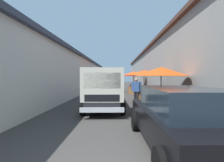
{
  "coord_description": "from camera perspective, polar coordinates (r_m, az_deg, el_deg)",
  "views": [
    {
      "loc": [
        -1.87,
        -0.05,
        1.69
      ],
      "look_at": [
        12.52,
        0.48,
        1.35
      ],
      "focal_mm": 26.23,
      "sensor_mm": 36.0,
      "label": 1
    }
  ],
  "objects": [
    {
      "name": "fruit_stall_near_right",
      "position": [
        17.97,
        -2.02,
        1.98
      ],
      "size": [
        2.57,
        2.57,
        2.42
      ],
      "color": "#9E9EA3",
      "rests_on": "ground"
    },
    {
      "name": "hatchback_car",
      "position": [
        4.27,
        22.89,
        -11.67
      ],
      "size": [
        3.99,
        2.09,
        1.45
      ],
      "color": "black",
      "rests_on": "ground"
    },
    {
      "name": "parked_scooter",
      "position": [
        10.77,
        -6.11,
        -5.27
      ],
      "size": [
        1.66,
        0.6,
        1.14
      ],
      "color": "black",
      "rests_on": "ground"
    },
    {
      "name": "vendor_by_crates",
      "position": [
        10.01,
        8.46,
        -2.94
      ],
      "size": [
        0.42,
        0.57,
        1.63
      ],
      "color": "#232328",
      "rests_on": "ground"
    },
    {
      "name": "fruit_stall_near_left",
      "position": [
        16.54,
        7.33,
        1.66
      ],
      "size": [
        2.2,
        2.2,
        2.35
      ],
      "color": "#9E9EA3",
      "rests_on": "ground"
    },
    {
      "name": "delivery_truck",
      "position": [
        7.94,
        -3.03,
        -3.35
      ],
      "size": [
        5.0,
        2.17,
        2.08
      ],
      "color": "black",
      "rests_on": "ground"
    },
    {
      "name": "building_left_whitewash",
      "position": [
        18.97,
        -19.67,
        2.07
      ],
      "size": [
        49.8,
        7.5,
        3.89
      ],
      "color": "beige",
      "rests_on": "ground"
    },
    {
      "name": "ground",
      "position": [
        15.46,
        1.93,
        -4.92
      ],
      "size": [
        90.0,
        90.0,
        0.0
      ],
      "primitive_type": "plane",
      "color": "#3D3A38"
    },
    {
      "name": "plastic_stool",
      "position": [
        15.67,
        -0.69,
        -3.64
      ],
      "size": [
        0.3,
        0.3,
        0.43
      ],
      "color": "#194CB2",
      "rests_on": "ground"
    },
    {
      "name": "fruit_stall_mid_lane",
      "position": [
        8.35,
        16.97,
        1.62
      ],
      "size": [
        2.6,
        2.6,
        2.27
      ],
      "color": "#9E9EA3",
      "rests_on": "ground"
    },
    {
      "name": "fruit_stall_far_right",
      "position": [
        11.38,
        10.97,
        1.56
      ],
      "size": [
        2.62,
        2.62,
        2.24
      ],
      "color": "#9E9EA3",
      "rests_on": "ground"
    },
    {
      "name": "building_right_concrete",
      "position": [
        18.95,
        23.64,
        3.93
      ],
      "size": [
        49.8,
        7.5,
        5.14
      ],
      "color": "gray",
      "rests_on": "ground"
    },
    {
      "name": "fruit_stall_far_left",
      "position": [
        20.07,
        7.64,
        1.44
      ],
      "size": [
        2.83,
        2.83,
        2.24
      ],
      "color": "#9E9EA3",
      "rests_on": "ground"
    }
  ]
}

